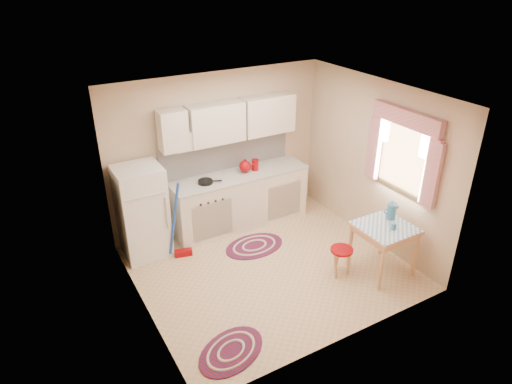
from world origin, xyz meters
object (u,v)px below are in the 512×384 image
fridge (142,212)px  table (382,249)px  base_cabinets (240,200)px  stool (341,262)px

fridge → table: fridge is taller
base_cabinets → table: (1.12, -2.12, -0.08)m
base_cabinets → stool: base_cabinets is taller
base_cabinets → stool: size_ratio=5.36×
fridge → table: size_ratio=1.94×
table → stool: 0.61m
base_cabinets → stool: bearing=-73.4°
table → stool: (-0.55, 0.21, -0.15)m
base_cabinets → fridge: bearing=-178.2°
fridge → base_cabinets: 1.64m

